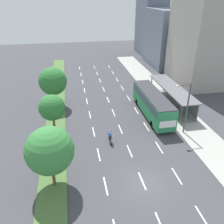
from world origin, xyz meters
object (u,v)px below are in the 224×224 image
Objects in this scene: median_tree_nearest at (50,151)px; median_tree_third at (53,81)px; cyclist at (110,137)px; streetlight at (186,105)px; median_tree_second at (52,108)px; bus at (152,102)px; bus_shelter at (173,94)px.

median_tree_third is at bearing 91.17° from median_tree_nearest.
streetlight reaches higher than cyclist.
median_tree_second is at bearing 171.40° from streetlight.
bus is 2.13× the size of median_tree_second.
streetlight is (15.86, -10.92, -0.19)m from median_tree_third.
median_tree_third is 19.26m from streetlight.
median_tree_second reaches higher than bus_shelter.
cyclist is at bearing -23.10° from median_tree_second.
bus_shelter is 8.39m from streetlight.
streetlight is at bearing 2.21° from cyclist.
streetlight reaches higher than bus.
bus_shelter is 22.63m from median_tree_nearest.
bus_shelter is 1.11× the size of bus.
streetlight is (-2.11, -7.87, 2.02)m from bus_shelter.
median_tree_second is 0.88× the size of median_tree_third.
median_tree_third reaches higher than median_tree_nearest.
median_tree_nearest is 16.70m from streetlight.
streetlight reaches higher than median_tree_nearest.
bus_shelter is at bearing 74.98° from streetlight.
bus reaches higher than bus_shelter.
median_tree_nearest is at bearing -158.25° from streetlight.
bus is at bearing -149.85° from bus_shelter.
median_tree_third is (-0.19, 8.55, 0.23)m from median_tree_second.
cyclist is at bearing -144.15° from bus_shelter.
streetlight is (15.67, -2.37, 0.03)m from median_tree_second.
bus is 1.74× the size of streetlight.
cyclist is at bearing 43.07° from median_tree_nearest.
cyclist is 7.60m from median_tree_second.
median_tree_nearest is 1.12× the size of median_tree_second.
bus is (-4.28, -2.49, 0.20)m from bus_shelter.
median_tree_second is at bearing 91.07° from median_tree_nearest.
median_tree_third reaches higher than cyclist.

